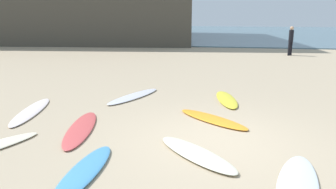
{
  "coord_description": "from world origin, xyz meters",
  "views": [
    {
      "loc": [
        0.11,
        -6.31,
        2.56
      ],
      "look_at": [
        -1.45,
        2.54,
        0.3
      ],
      "focal_mm": 34.64,
      "sensor_mm": 36.0,
      "label": 1
    }
  ],
  "objects_px": {
    "surfboard_4": "(134,96)",
    "surfboard_6": "(227,99)",
    "surfboard_5": "(31,111)",
    "surfboard_1": "(85,171)",
    "surfboard_0": "(196,154)",
    "surfboard_3": "(81,129)",
    "beachgoer_near": "(291,39)",
    "surfboard_7": "(298,188)",
    "surfboard_2": "(212,119)"
  },
  "relations": [
    {
      "from": "surfboard_1",
      "to": "surfboard_4",
      "type": "distance_m",
      "value": 4.97
    },
    {
      "from": "surfboard_0",
      "to": "surfboard_3",
      "type": "xyz_separation_m",
      "value": [
        -2.69,
        0.91,
        -0.01
      ]
    },
    {
      "from": "surfboard_5",
      "to": "beachgoer_near",
      "type": "distance_m",
      "value": 16.45
    },
    {
      "from": "surfboard_1",
      "to": "surfboard_3",
      "type": "distance_m",
      "value": 2.12
    },
    {
      "from": "surfboard_3",
      "to": "surfboard_6",
      "type": "bearing_deg",
      "value": 31.87
    },
    {
      "from": "surfboard_2",
      "to": "surfboard_7",
      "type": "height_order",
      "value": "surfboard_2"
    },
    {
      "from": "surfboard_0",
      "to": "surfboard_4",
      "type": "relative_size",
      "value": 0.84
    },
    {
      "from": "surfboard_4",
      "to": "surfboard_5",
      "type": "relative_size",
      "value": 0.92
    },
    {
      "from": "surfboard_0",
      "to": "beachgoer_near",
      "type": "height_order",
      "value": "beachgoer_near"
    },
    {
      "from": "surfboard_4",
      "to": "surfboard_7",
      "type": "height_order",
      "value": "surfboard_4"
    },
    {
      "from": "surfboard_0",
      "to": "surfboard_1",
      "type": "xyz_separation_m",
      "value": [
        -1.75,
        -0.99,
        -0.0
      ]
    },
    {
      "from": "surfboard_4",
      "to": "beachgoer_near",
      "type": "xyz_separation_m",
      "value": [
        6.75,
        11.73,
        0.96
      ]
    },
    {
      "from": "surfboard_7",
      "to": "beachgoer_near",
      "type": "distance_m",
      "value": 16.87
    },
    {
      "from": "surfboard_0",
      "to": "surfboard_3",
      "type": "bearing_deg",
      "value": -64.35
    },
    {
      "from": "surfboard_0",
      "to": "surfboard_6",
      "type": "relative_size",
      "value": 0.98
    },
    {
      "from": "surfboard_5",
      "to": "surfboard_1",
      "type": "bearing_deg",
      "value": -58.72
    },
    {
      "from": "surfboard_0",
      "to": "surfboard_3",
      "type": "height_order",
      "value": "surfboard_0"
    },
    {
      "from": "surfboard_1",
      "to": "surfboard_3",
      "type": "height_order",
      "value": "surfboard_1"
    },
    {
      "from": "surfboard_5",
      "to": "surfboard_6",
      "type": "height_order",
      "value": "surfboard_6"
    },
    {
      "from": "surfboard_3",
      "to": "surfboard_4",
      "type": "bearing_deg",
      "value": 70.72
    },
    {
      "from": "surfboard_5",
      "to": "surfboard_2",
      "type": "bearing_deg",
      "value": -10.69
    },
    {
      "from": "surfboard_2",
      "to": "surfboard_7",
      "type": "relative_size",
      "value": 0.88
    },
    {
      "from": "surfboard_1",
      "to": "surfboard_5",
      "type": "height_order",
      "value": "surfboard_1"
    },
    {
      "from": "surfboard_2",
      "to": "surfboard_4",
      "type": "xyz_separation_m",
      "value": [
        -2.53,
        1.85,
        0.0
      ]
    },
    {
      "from": "surfboard_3",
      "to": "surfboard_5",
      "type": "relative_size",
      "value": 0.94
    },
    {
      "from": "surfboard_6",
      "to": "surfboard_3",
      "type": "bearing_deg",
      "value": 33.9
    },
    {
      "from": "surfboard_2",
      "to": "surfboard_5",
      "type": "distance_m",
      "value": 4.79
    },
    {
      "from": "surfboard_5",
      "to": "surfboard_7",
      "type": "bearing_deg",
      "value": -37.49
    },
    {
      "from": "surfboard_2",
      "to": "surfboard_6",
      "type": "xyz_separation_m",
      "value": [
        0.34,
        1.95,
        0.01
      ]
    },
    {
      "from": "surfboard_3",
      "to": "surfboard_7",
      "type": "bearing_deg",
      "value": -35.45
    },
    {
      "from": "surfboard_1",
      "to": "surfboard_5",
      "type": "xyz_separation_m",
      "value": [
        -2.82,
        2.95,
        -0.01
      ]
    },
    {
      "from": "surfboard_3",
      "to": "surfboard_6",
      "type": "xyz_separation_m",
      "value": [
        3.24,
        3.15,
        0.01
      ]
    },
    {
      "from": "surfboard_4",
      "to": "surfboard_6",
      "type": "height_order",
      "value": "surfboard_6"
    },
    {
      "from": "surfboard_4",
      "to": "beachgoer_near",
      "type": "bearing_deg",
      "value": -97.78
    },
    {
      "from": "surfboard_1",
      "to": "surfboard_7",
      "type": "height_order",
      "value": "surfboard_1"
    },
    {
      "from": "surfboard_7",
      "to": "surfboard_3",
      "type": "bearing_deg",
      "value": 170.12
    },
    {
      "from": "surfboard_4",
      "to": "surfboard_6",
      "type": "bearing_deg",
      "value": -155.73
    },
    {
      "from": "surfboard_3",
      "to": "surfboard_6",
      "type": "distance_m",
      "value": 4.52
    },
    {
      "from": "surfboard_0",
      "to": "surfboard_5",
      "type": "xyz_separation_m",
      "value": [
        -4.57,
        1.96,
        -0.01
      ]
    },
    {
      "from": "surfboard_2",
      "to": "surfboard_5",
      "type": "height_order",
      "value": "surfboard_2"
    },
    {
      "from": "surfboard_6",
      "to": "surfboard_7",
      "type": "xyz_separation_m",
      "value": [
        1.05,
        -4.98,
        -0.01
      ]
    },
    {
      "from": "surfboard_3",
      "to": "beachgoer_near",
      "type": "height_order",
      "value": "beachgoer_near"
    },
    {
      "from": "surfboard_5",
      "to": "surfboard_3",
      "type": "bearing_deg",
      "value": -41.49
    },
    {
      "from": "surfboard_3",
      "to": "beachgoer_near",
      "type": "xyz_separation_m",
      "value": [
        7.12,
        14.77,
        0.97
      ]
    },
    {
      "from": "surfboard_7",
      "to": "surfboard_2",
      "type": "bearing_deg",
      "value": 127.88
    },
    {
      "from": "surfboard_1",
      "to": "surfboard_7",
      "type": "xyz_separation_m",
      "value": [
        3.35,
        0.07,
        -0.01
      ]
    },
    {
      "from": "surfboard_7",
      "to": "beachgoer_near",
      "type": "relative_size",
      "value": 1.33
    },
    {
      "from": "surfboard_7",
      "to": "beachgoer_near",
      "type": "height_order",
      "value": "beachgoer_near"
    },
    {
      "from": "surfboard_3",
      "to": "beachgoer_near",
      "type": "relative_size",
      "value": 1.37
    },
    {
      "from": "surfboard_5",
      "to": "surfboard_6",
      "type": "bearing_deg",
      "value": 9.82
    }
  ]
}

